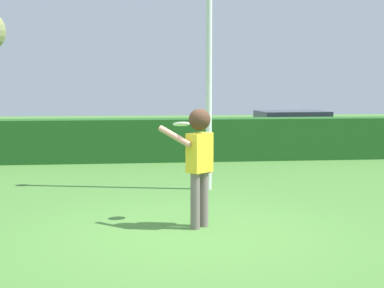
{
  "coord_description": "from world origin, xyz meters",
  "views": [
    {
      "loc": [
        -0.82,
        -7.83,
        2.14
      ],
      "look_at": [
        0.2,
        1.27,
        1.15
      ],
      "focal_mm": 52.22,
      "sensor_mm": 36.0,
      "label": 1
    }
  ],
  "objects": [
    {
      "name": "ground_plane",
      "position": [
        0.0,
        0.0,
        0.0
      ],
      "size": [
        60.0,
        60.0,
        0.0
      ],
      "primitive_type": "plane",
      "color": "#477A33"
    },
    {
      "name": "person",
      "position": [
        0.19,
        0.28,
        1.12
      ],
      "size": [
        0.82,
        0.51,
        1.78
      ],
      "color": "slate",
      "rests_on": "ground"
    },
    {
      "name": "frisbee",
      "position": [
        -0.03,
        0.75,
        1.52
      ],
      "size": [
        0.26,
        0.26,
        0.09
      ],
      "color": "white"
    },
    {
      "name": "lamppost",
      "position": [
        0.76,
        3.27,
        3.25
      ],
      "size": [
        0.24,
        0.24,
        5.87
      ],
      "color": "silver",
      "rests_on": "ground"
    },
    {
      "name": "hedge_row",
      "position": [
        0.0,
        7.63,
        0.59
      ],
      "size": [
        20.05,
        0.9,
        1.17
      ],
      "primitive_type": "cube",
      "color": "#20551F",
      "rests_on": "ground"
    },
    {
      "name": "parked_car_silver",
      "position": [
        4.5,
        10.03,
        0.69
      ],
      "size": [
        4.29,
        2.0,
        1.25
      ],
      "color": "#B7B7BC",
      "rests_on": "ground"
    }
  ]
}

